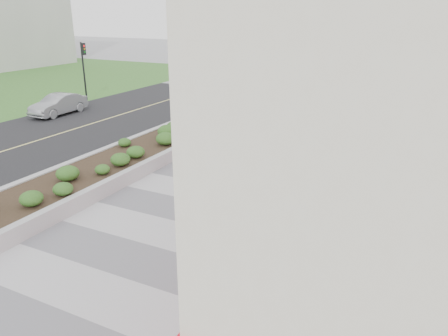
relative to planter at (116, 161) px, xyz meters
The scene contains 9 objects.
ground 8.91m from the planter, 51.84° to the right, with size 160.00×160.00×0.00m, color gray.
walkway 6.81m from the planter, 36.03° to the right, with size 8.00×36.00×0.01m, color #A8A8AD.
planter is the anchor object (origin of this frame).
street 6.51m from the planter, behind, with size 10.00×40.00×0.00m, color black.
traffic_signal_near 10.90m from the planter, 99.35° to the left, with size 0.33×0.28×4.20m.
traffic_signal_far 15.00m from the planter, 137.54° to the left, with size 0.33×0.28×4.20m.
manhole_cover 7.22m from the planter, 33.69° to the right, with size 0.44×0.44×0.01m, color #595654.
skateboarder 6.74m from the planter, 42.12° to the left, with size 0.50×0.74×1.46m.
car_silver 11.92m from the planter, 147.02° to the left, with size 1.37×3.92×1.29m, color #989CA0.
Camera 1 is at (6.10, -6.12, 6.26)m, focal length 35.00 mm.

